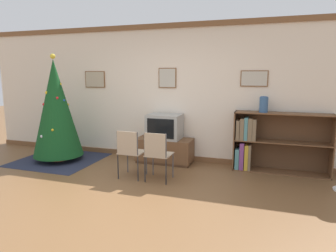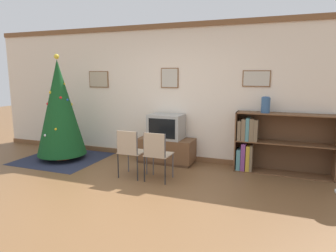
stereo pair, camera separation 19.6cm
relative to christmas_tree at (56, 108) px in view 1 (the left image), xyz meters
name	(u,v)px [view 1 (the left image)]	position (x,y,z in m)	size (l,w,h in m)	color
ground_plane	(115,205)	(2.12, -1.55, -1.06)	(24.00, 24.00, 0.00)	brown
wall_back	(171,93)	(2.11, 0.85, 0.30)	(8.66, 0.11, 2.70)	silver
area_rug	(59,160)	(0.00, 0.00, -1.05)	(1.60, 1.53, 0.01)	#23283D
christmas_tree	(56,108)	(0.00, 0.00, 0.00)	(0.98, 0.98, 2.11)	maroon
tv_console	(165,150)	(2.10, 0.53, -0.81)	(1.10, 0.50, 0.48)	#4C311E
television	(165,127)	(2.10, 0.53, -0.34)	(0.65, 0.48, 0.48)	#9E9E99
folding_chair_left	(130,151)	(1.85, -0.52, -0.58)	(0.40, 0.40, 0.82)	tan
folding_chair_right	(157,153)	(2.34, -0.52, -0.58)	(0.40, 0.40, 0.82)	tan
bookshelf	(264,142)	(3.95, 0.61, -0.53)	(1.63, 0.36, 1.07)	brown
vase	(264,104)	(3.91, 0.60, 0.15)	(0.15, 0.15, 0.28)	#335684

